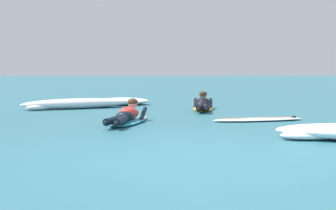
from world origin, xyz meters
TOP-DOWN VIEW (x-y plane):
  - ground_plane at (0.00, 10.00)m, footprint 120.00×120.00m
  - surfer_near at (-0.96, 4.05)m, footprint 1.07×2.48m
  - surfer_far at (1.08, 7.29)m, footprint 0.81×2.49m
  - drifting_surfboard at (1.87, 4.32)m, footprint 2.11×0.88m
  - whitewater_mid_left at (-1.16, 9.45)m, footprint 1.81×1.30m
  - whitewater_mid_right at (-2.38, 8.01)m, footprint 3.15×1.74m

SIDE VIEW (x-z plane):
  - ground_plane at x=0.00m, z-range 0.00..0.00m
  - drifting_surfboard at x=1.87m, z-range -0.05..0.11m
  - whitewater_mid_left at x=-1.16m, z-range -0.01..0.22m
  - surfer_near at x=-0.96m, z-range -0.14..0.41m
  - whitewater_mid_right at x=-2.38m, z-range -0.01..0.28m
  - surfer_far at x=1.08m, z-range -0.12..0.41m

